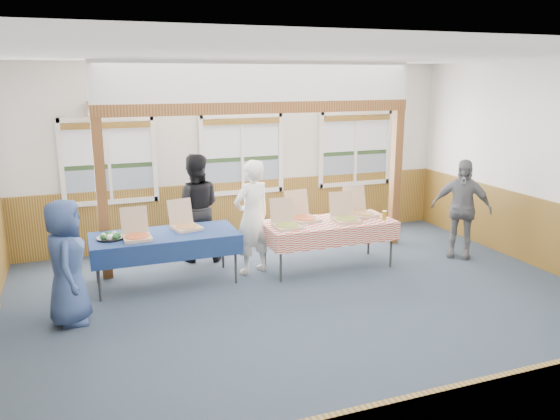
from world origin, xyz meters
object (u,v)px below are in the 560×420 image
object	(u,v)px
table_right	(329,224)
person_grey	(461,209)
man_blue	(67,262)
woman_black	(195,208)
woman_white	(252,217)
table_left	(165,237)

from	to	relation	value
table_right	person_grey	distance (m)	2.32
man_blue	person_grey	size ratio (longest dim) A/B	0.94
person_grey	woman_black	bearing A→B (deg)	-153.73
woman_white	person_grey	world-z (taller)	woman_white
woman_black	table_right	bearing A→B (deg)	161.84
person_grey	table_right	bearing A→B (deg)	-142.49
woman_white	woman_black	size ratio (longest dim) A/B	1.00
woman_white	woman_black	xyz separation A→B (m)	(-0.69, 0.89, 0.00)
table_left	man_blue	world-z (taller)	man_blue
table_left	woman_white	distance (m)	1.34
table_left	table_right	world-z (taller)	same
table_left	woman_black	size ratio (longest dim) A/B	1.26
woman_white	man_blue	size ratio (longest dim) A/B	1.13
table_right	woman_black	world-z (taller)	woman_black
person_grey	table_left	bearing A→B (deg)	-141.24
table_left	person_grey	world-z (taller)	person_grey
table_right	person_grey	xyz separation A→B (m)	(2.30, -0.28, 0.12)
woman_black	man_blue	world-z (taller)	woman_black
man_blue	woman_white	bearing A→B (deg)	-68.35
woman_white	person_grey	xyz separation A→B (m)	(3.49, -0.49, -0.05)
woman_white	man_blue	distance (m)	2.80
table_right	woman_black	size ratio (longest dim) A/B	1.16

